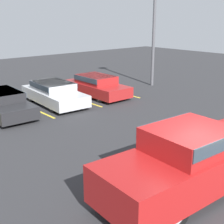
{
  "coord_description": "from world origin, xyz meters",
  "views": [
    {
      "loc": [
        -6.51,
        -3.78,
        4.52
      ],
      "look_at": [
        0.98,
        4.8,
        1.0
      ],
      "focal_mm": 50.0,
      "sensor_mm": 36.0,
      "label": 1
    }
  ],
  "objects_px": {
    "pickup_truck": "(196,158)",
    "parked_sedan_a": "(2,102)",
    "parked_sedan_b": "(54,92)",
    "parked_sedan_c": "(97,85)",
    "light_post": "(154,29)"
  },
  "relations": [
    {
      "from": "pickup_truck",
      "to": "parked_sedan_a",
      "type": "xyz_separation_m",
      "value": [
        -1.16,
        10.03,
        -0.31
      ]
    },
    {
      "from": "parked_sedan_b",
      "to": "parked_sedan_c",
      "type": "height_order",
      "value": "parked_sedan_c"
    },
    {
      "from": "parked_sedan_b",
      "to": "light_post",
      "type": "height_order",
      "value": "light_post"
    },
    {
      "from": "parked_sedan_b",
      "to": "parked_sedan_c",
      "type": "relative_size",
      "value": 1.05
    },
    {
      "from": "pickup_truck",
      "to": "parked_sedan_c",
      "type": "distance_m",
      "value": 10.84
    },
    {
      "from": "parked_sedan_c",
      "to": "parked_sedan_b",
      "type": "bearing_deg",
      "value": -91.11
    },
    {
      "from": "parked_sedan_a",
      "to": "parked_sedan_b",
      "type": "xyz_separation_m",
      "value": [
        2.81,
        -0.08,
        0.03
      ]
    },
    {
      "from": "pickup_truck",
      "to": "parked_sedan_a",
      "type": "height_order",
      "value": "pickup_truck"
    },
    {
      "from": "parked_sedan_a",
      "to": "parked_sedan_b",
      "type": "relative_size",
      "value": 1.02
    },
    {
      "from": "parked_sedan_a",
      "to": "parked_sedan_c",
      "type": "relative_size",
      "value": 1.07
    },
    {
      "from": "parked_sedan_c",
      "to": "pickup_truck",
      "type": "bearing_deg",
      "value": -23.81
    },
    {
      "from": "light_post",
      "to": "parked_sedan_b",
      "type": "bearing_deg",
      "value": 178.24
    },
    {
      "from": "pickup_truck",
      "to": "parked_sedan_a",
      "type": "relative_size",
      "value": 1.29
    },
    {
      "from": "light_post",
      "to": "parked_sedan_c",
      "type": "bearing_deg",
      "value": 178.23
    },
    {
      "from": "parked_sedan_a",
      "to": "parked_sedan_c",
      "type": "bearing_deg",
      "value": 90.84
    }
  ]
}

